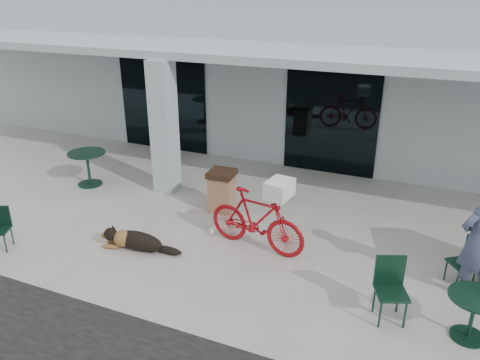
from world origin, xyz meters
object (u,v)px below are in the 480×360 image
at_px(cafe_table_far, 472,317).
at_px(person, 478,241).
at_px(bicycle, 256,220).
at_px(cafe_chair_far_b, 462,263).
at_px(cafe_chair_far_a, 391,292).
at_px(trash_receptacle, 222,191).
at_px(dog, 138,240).
at_px(cafe_table_near, 88,169).

relative_size(cafe_table_far, person, 0.39).
bearing_deg(bicycle, cafe_chair_far_b, -77.56).
bearing_deg(cafe_chair_far_a, cafe_table_far, -19.16).
bearing_deg(cafe_table_far, bicycle, 163.42).
xyz_separation_m(person, trash_receptacle, (-4.95, 1.15, -0.49)).
bearing_deg(bicycle, person, -80.70).
relative_size(cafe_chair_far_a, trash_receptacle, 1.05).
xyz_separation_m(cafe_table_far, trash_receptacle, (-4.94, 2.30, 0.12)).
bearing_deg(cafe_table_far, dog, 178.19).
height_order(bicycle, cafe_table_near, bicycle).
distance_m(cafe_chair_far_b, person, 0.60).
xyz_separation_m(cafe_table_far, cafe_chair_far_a, (-1.10, -0.05, 0.14)).
xyz_separation_m(dog, cafe_table_far, (5.70, -0.18, 0.15)).
relative_size(dog, cafe_chair_far_a, 1.21).
bearing_deg(cafe_table_near, cafe_table_far, -14.99).
bearing_deg(bicycle, cafe_chair_far_a, -105.59).
height_order(cafe_table_near, cafe_table_far, cafe_table_near).
relative_size(bicycle, cafe_chair_far_a, 1.99).
distance_m(dog, cafe_table_far, 5.70).
bearing_deg(cafe_table_near, trash_receptacle, 0.00).
xyz_separation_m(bicycle, dog, (-2.04, -0.91, -0.39)).
xyz_separation_m(cafe_chair_far_a, trash_receptacle, (-3.84, 2.35, -0.02)).
bearing_deg(cafe_chair_far_b, cafe_table_far, -30.43).
xyz_separation_m(bicycle, cafe_table_far, (3.66, -1.09, -0.24)).
height_order(cafe_table_near, cafe_chair_far_a, cafe_chair_far_a).
height_order(cafe_chair_far_a, trash_receptacle, cafe_chair_far_a).
relative_size(bicycle, cafe_table_far, 2.62).
height_order(dog, cafe_chair_far_a, cafe_chair_far_a).
bearing_deg(cafe_table_near, cafe_chair_far_b, -6.48).
bearing_deg(dog, bicycle, 10.30).
distance_m(cafe_chair_far_a, trash_receptacle, 4.50).
bearing_deg(bicycle, cafe_table_near, 84.60).
bearing_deg(cafe_chair_far_a, cafe_table_near, 140.83).
bearing_deg(dog, cafe_chair_far_b, -1.98).
bearing_deg(cafe_chair_far_b, dog, -114.23).
distance_m(cafe_table_far, cafe_chair_far_b, 1.35).
relative_size(cafe_chair_far_a, cafe_chair_far_b, 1.19).
xyz_separation_m(cafe_chair_far_b, trash_receptacle, (-4.81, 0.96, 0.05)).
xyz_separation_m(dog, cafe_chair_far_a, (4.60, -0.23, 0.29)).
xyz_separation_m(bicycle, person, (3.67, 0.06, 0.37)).
bearing_deg(person, bicycle, -34.84).
distance_m(cafe_table_far, person, 1.30).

